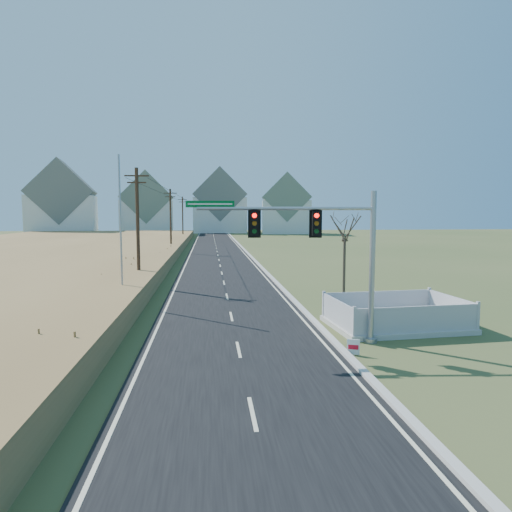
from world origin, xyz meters
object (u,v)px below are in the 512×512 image
(traffic_signal_mast, at_px, (330,249))
(open_sign, at_px, (353,347))
(bare_tree, at_px, (345,226))
(fence_enclosure, at_px, (396,321))
(flagpole, at_px, (121,246))

(traffic_signal_mast, relative_size, open_sign, 13.38)
(traffic_signal_mast, xyz_separation_m, bare_tree, (3.65, 9.85, 0.72))
(traffic_signal_mast, height_order, fence_enclosure, traffic_signal_mast)
(bare_tree, bearing_deg, traffic_signal_mast, -110.30)
(open_sign, relative_size, bare_tree, 0.10)
(bare_tree, bearing_deg, open_sign, -104.99)
(traffic_signal_mast, bearing_deg, open_sign, -69.11)
(bare_tree, bearing_deg, fence_enclosure, -87.25)
(flagpole, relative_size, bare_tree, 1.52)
(open_sign, bearing_deg, flagpole, 155.09)
(fence_enclosure, xyz_separation_m, open_sign, (-3.49, -4.14, 0.04))
(traffic_signal_mast, distance_m, fence_enclosure, 5.99)
(fence_enclosure, bearing_deg, traffic_signal_mast, -154.81)
(fence_enclosure, distance_m, flagpole, 16.23)
(traffic_signal_mast, bearing_deg, flagpole, 144.27)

